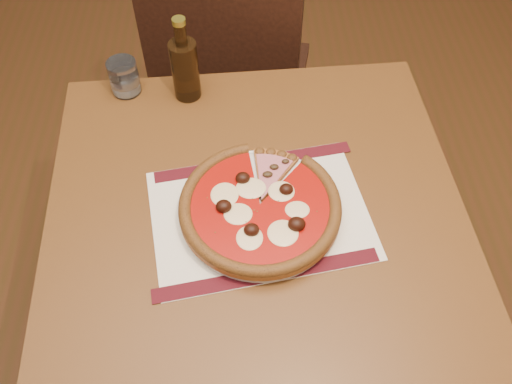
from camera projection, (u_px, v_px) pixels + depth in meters
table at (256, 238)px, 1.12m from camera, size 0.84×0.84×0.75m
chair_far at (231, 80)px, 1.63m from camera, size 0.49×0.49×0.88m
placemat at (260, 214)px, 1.03m from camera, size 0.45×0.35×0.00m
plate at (260, 211)px, 1.02m from camera, size 0.29×0.29×0.02m
pizza at (260, 206)px, 1.00m from camera, size 0.30×0.30×0.04m
ham_slice at (277, 174)px, 1.05m from camera, size 0.09×0.13×0.02m
water_glass at (124, 77)px, 1.21m from camera, size 0.08×0.08×0.08m
bottle at (185, 67)px, 1.17m from camera, size 0.06×0.06×0.20m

